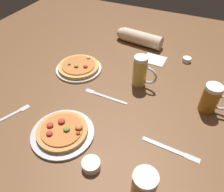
{
  "coord_description": "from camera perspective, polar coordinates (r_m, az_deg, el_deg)",
  "views": [
    {
      "loc": [
        0.33,
        -0.73,
        0.75
      ],
      "look_at": [
        0.0,
        0.0,
        0.02
      ],
      "focal_mm": 35.5,
      "sensor_mm": 36.0,
      "label": 1
    }
  ],
  "objects": [
    {
      "name": "beer_mug_amber",
      "position": [
        0.73,
        7.9,
        -23.33
      ],
      "size": [
        0.08,
        0.14,
        0.17
      ],
      "color": "#9E6619",
      "rests_on": "ground_plane"
    },
    {
      "name": "ramekin_sauce",
      "position": [
        0.85,
        -5.4,
        -17.2
      ],
      "size": [
        0.07,
        0.07,
        0.03
      ],
      "primitive_type": "cylinder",
      "color": "silver",
      "rests_on": "ground_plane"
    },
    {
      "name": "knife_right",
      "position": [
        0.93,
        14.92,
        -13.1
      ],
      "size": [
        0.24,
        0.03,
        0.01
      ],
      "color": "silver",
      "rests_on": "ground_plane"
    },
    {
      "name": "napkin_folded",
      "position": [
        1.39,
        10.89,
        9.26
      ],
      "size": [
        0.14,
        0.12,
        0.01
      ],
      "primitive_type": "cube",
      "rotation": [
        0.0,
        0.0,
        -0.03
      ],
      "color": "silver",
      "rests_on": "ground_plane"
    },
    {
      "name": "diner_arm",
      "position": [
        1.54,
        6.57,
        14.77
      ],
      "size": [
        0.33,
        0.12,
        0.09
      ],
      "color": "beige",
      "rests_on": "ground_plane"
    },
    {
      "name": "pizza_plate_near",
      "position": [
        0.96,
        -12.63,
        -8.99
      ],
      "size": [
        0.27,
        0.27,
        0.05
      ],
      "color": "#B2B2B7",
      "rests_on": "ground_plane"
    },
    {
      "name": "ramekin_butter",
      "position": [
        1.42,
        18.7,
        8.86
      ],
      "size": [
        0.05,
        0.05,
        0.03
      ],
      "primitive_type": "cylinder",
      "color": "white",
      "rests_on": "ground_plane"
    },
    {
      "name": "beer_mug_pale",
      "position": [
        1.09,
        24.18,
        -0.65
      ],
      "size": [
        0.13,
        0.08,
        0.14
      ],
      "color": "#9E6619",
      "rests_on": "ground_plane"
    },
    {
      "name": "beer_mug_dark",
      "position": [
        1.14,
        7.41,
        6.22
      ],
      "size": [
        0.13,
        0.07,
        0.17
      ],
      "color": "gold",
      "rests_on": "ground_plane"
    },
    {
      "name": "fork_left",
      "position": [
        1.11,
        -1.86,
        0.04
      ],
      "size": [
        0.23,
        0.03,
        0.01
      ],
      "color": "silver",
      "rests_on": "ground_plane"
    },
    {
      "name": "pizza_plate_far",
      "position": [
        1.29,
        -8.56,
        7.32
      ],
      "size": [
        0.26,
        0.26,
        0.05
      ],
      "color": "silver",
      "rests_on": "ground_plane"
    },
    {
      "name": "fork_spare",
      "position": [
        1.12,
        -25.39,
        -4.83
      ],
      "size": [
        0.11,
        0.22,
        0.01
      ],
      "color": "silver",
      "rests_on": "ground_plane"
    },
    {
      "name": "ground_plane",
      "position": [
        1.11,
        0.0,
        -1.34
      ],
      "size": [
        2.4,
        2.4,
        0.03
      ],
      "primitive_type": "cube",
      "color": "brown"
    }
  ]
}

